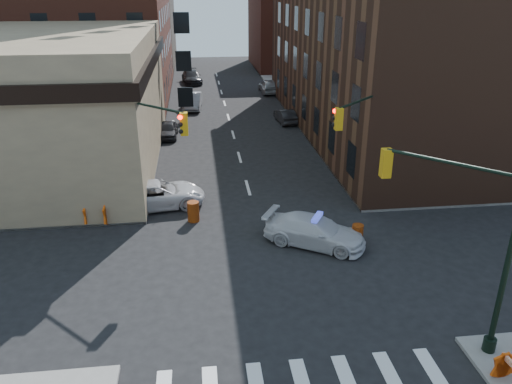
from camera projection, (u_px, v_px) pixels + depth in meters
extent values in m
plane|color=black|center=(271.00, 271.00, 22.64)|extent=(140.00, 140.00, 0.00)
cube|color=gray|center=(433.00, 100.00, 55.09)|extent=(34.00, 54.50, 0.15)
cube|color=#45291B|center=(385.00, 47.00, 41.92)|extent=(14.00, 34.00, 14.00)
cube|color=brown|center=(105.00, 11.00, 74.43)|extent=(20.00, 18.00, 16.00)
cube|color=#59281C|center=(307.00, 26.00, 74.87)|extent=(16.00, 16.00, 12.00)
cylinder|color=black|center=(511.00, 251.00, 16.01)|extent=(0.20, 0.20, 8.00)
cylinder|color=black|center=(489.00, 344.00, 17.48)|extent=(0.44, 0.44, 0.50)
cylinder|color=black|center=(452.00, 163.00, 16.32)|extent=(3.27, 3.27, 0.12)
cube|color=#BF8C0C|center=(386.00, 163.00, 17.79)|extent=(0.35, 0.35, 1.05)
sphere|color=#FF0C05|center=(390.00, 152.00, 17.82)|extent=(0.22, 0.22, 0.22)
sphere|color=black|center=(389.00, 161.00, 17.94)|extent=(0.22, 0.22, 0.22)
sphere|color=black|center=(388.00, 170.00, 18.07)|extent=(0.22, 0.22, 0.22)
cylinder|color=black|center=(126.00, 147.00, 26.03)|extent=(0.20, 0.20, 8.00)
cylinder|color=black|center=(132.00, 212.00, 27.49)|extent=(0.44, 0.44, 0.50)
cylinder|color=black|center=(150.00, 106.00, 23.78)|extent=(3.27, 3.27, 0.12)
cube|color=#BF8C0C|center=(184.00, 124.00, 22.69)|extent=(0.35, 0.35, 1.05)
sphere|color=#FF0C05|center=(180.00, 117.00, 22.40)|extent=(0.22, 0.22, 0.22)
sphere|color=black|center=(180.00, 124.00, 22.53)|extent=(0.22, 0.22, 0.22)
sphere|color=black|center=(181.00, 131.00, 22.66)|extent=(0.22, 0.22, 0.22)
cylinder|color=black|center=(377.00, 138.00, 27.53)|extent=(0.20, 0.20, 8.00)
cylinder|color=black|center=(371.00, 200.00, 29.00)|extent=(0.44, 0.44, 0.50)
cylinder|color=black|center=(362.00, 100.00, 24.93)|extent=(3.27, 3.27, 0.12)
cube|color=#BF8C0C|center=(339.00, 119.00, 23.49)|extent=(0.35, 0.35, 1.05)
sphere|color=#FF0C05|center=(335.00, 111.00, 23.48)|extent=(0.22, 0.22, 0.22)
sphere|color=black|center=(335.00, 118.00, 23.61)|extent=(0.22, 0.22, 0.22)
sphere|color=black|center=(334.00, 125.00, 23.74)|extent=(0.22, 0.22, 0.22)
cylinder|color=black|center=(309.00, 105.00, 46.67)|extent=(0.24, 0.24, 2.60)
sphere|color=#964B15|center=(310.00, 83.00, 45.87)|extent=(3.00, 3.00, 3.00)
cylinder|color=black|center=(293.00, 88.00, 53.99)|extent=(0.24, 0.24, 2.60)
sphere|color=#964B15|center=(294.00, 69.00, 53.19)|extent=(3.00, 3.00, 3.00)
imported|color=silver|center=(315.00, 231.00, 24.66)|extent=(5.40, 4.31, 1.47)
imported|color=silver|center=(157.00, 194.00, 28.82)|extent=(5.88, 3.41, 1.54)
imported|color=black|center=(168.00, 130.00, 41.82)|extent=(1.65, 3.87, 1.30)
imported|color=gray|center=(193.00, 101.00, 51.12)|extent=(2.06, 4.98, 1.60)
imported|color=black|center=(192.00, 77.00, 64.10)|extent=(2.86, 5.66, 1.58)
imported|color=black|center=(285.00, 116.00, 46.16)|extent=(1.70, 3.96, 1.27)
imported|color=#999DA1|center=(269.00, 86.00, 58.44)|extent=(2.07, 4.81, 1.62)
imported|color=black|center=(84.00, 203.00, 26.84)|extent=(0.74, 0.50, 1.96)
imported|color=black|center=(107.00, 201.00, 27.09)|extent=(1.20, 1.13, 1.96)
imported|color=#212632|center=(75.00, 187.00, 28.86)|extent=(1.20, 0.58, 1.98)
cylinder|color=orange|center=(357.00, 234.00, 24.87)|extent=(0.57, 0.57, 1.01)
cylinder|color=#C74C09|center=(193.00, 212.00, 27.16)|extent=(0.75, 0.75, 1.13)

